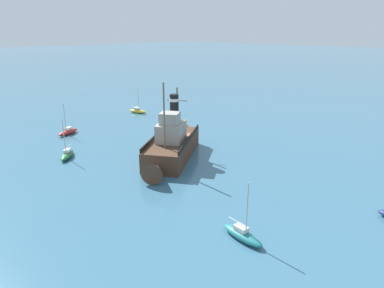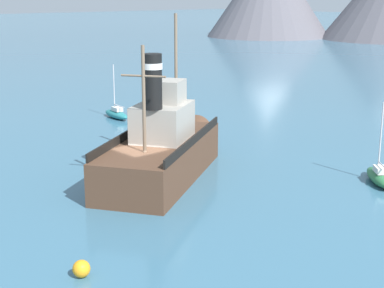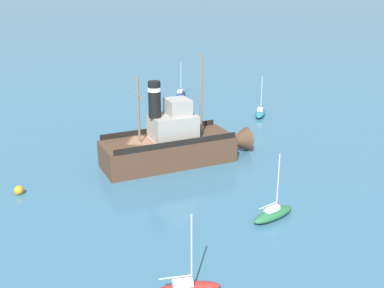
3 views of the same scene
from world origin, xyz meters
The scene contains 6 objects.
ground_plane centered at (0.00, 0.00, 0.00)m, with size 600.00×600.00×0.00m, color #38667F.
old_tugboat centered at (-1.04, 2.62, 1.83)m, with size 10.52×13.99×9.90m.
sailboat_green centered at (8.77, 11.35, 0.43)m, with size 3.51×3.42×4.90m.
sailboat_navy centered at (-25.75, -0.61, 0.43)m, with size 3.86×1.32×4.90m.
sailboat_teal centered at (-17.56, 10.55, 0.43)m, with size 3.91×1.55×4.90m.
mooring_buoy centered at (7.28, -8.51, 0.36)m, with size 0.73×0.73×0.73m, color orange.
Camera 3 is at (39.82, 9.57, 16.56)m, focal length 45.00 mm.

